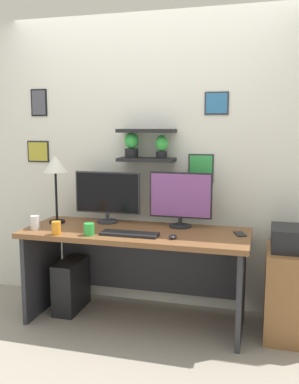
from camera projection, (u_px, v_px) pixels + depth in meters
The scene contains 15 objects.
ground_plane at pixel (136, 320), 3.46m from camera, with size 8.00×8.00×0.00m, color gray.
back_wall_assembly at pixel (150, 151), 3.68m from camera, with size 4.40×0.24×2.70m.
desk at pixel (138, 254), 3.44m from camera, with size 1.77×0.68×0.75m.
monitor_left at pixel (107, 195), 3.60m from camera, with size 0.57×0.18×0.43m.
monitor_right at pixel (181, 198), 3.44m from camera, with size 0.51×0.18×0.45m.
keyboard at pixel (129, 234), 3.20m from camera, with size 0.44×0.14×0.02m, color black.
computer_mouse at pixel (173, 237), 3.11m from camera, with size 0.06×0.09×0.03m, color black.
desk_lamp at pixel (55, 168), 3.55m from camera, with size 0.21×0.21×0.57m.
cell_phone at pixel (240, 234), 3.22m from camera, with size 0.07×0.14×0.01m, color black.
coffee_mug at pixel (89, 229), 3.20m from camera, with size 0.08×0.08×0.09m, color green.
pen_cup at pixel (56, 228), 3.22m from camera, with size 0.07×0.07×0.10m, color orange.
water_cup at pixel (35, 223), 3.38m from camera, with size 0.07×0.07×0.11m, color white.
drawer_cabinet at pixel (295, 293), 3.17m from camera, with size 0.44×0.50×0.66m, color brown.
printer at pixel (298, 239), 3.11m from camera, with size 0.38×0.34×0.17m, color black.
computer_tower_left at pixel (71, 285), 3.65m from camera, with size 0.18×0.40×0.43m, color black.
Camera 1 is at (0.97, -3.12, 1.56)m, focal length 39.93 mm.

